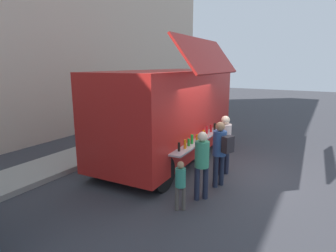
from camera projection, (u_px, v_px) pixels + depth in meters
ground_plane at (217, 172)px, 8.29m from camera, size 60.00×60.00×0.00m
curb_strip at (11, 181)px, 7.47m from camera, size 28.00×1.60×0.15m
food_truck_main at (170, 111)px, 9.25m from camera, size 6.25×3.25×3.84m
trash_bin at (169, 118)px, 13.99m from camera, size 0.60×0.60×0.95m
customer_front_ordering at (225, 140)px, 7.91m from camera, size 0.35×0.35×1.72m
customer_mid_with_backpack at (221, 148)px, 7.11m from camera, size 0.44×0.56×1.71m
customer_rear_waiting at (202, 160)px, 6.43m from camera, size 0.33×0.33×1.64m
child_near_queue at (180, 181)px, 6.00m from camera, size 0.23×0.23×1.12m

